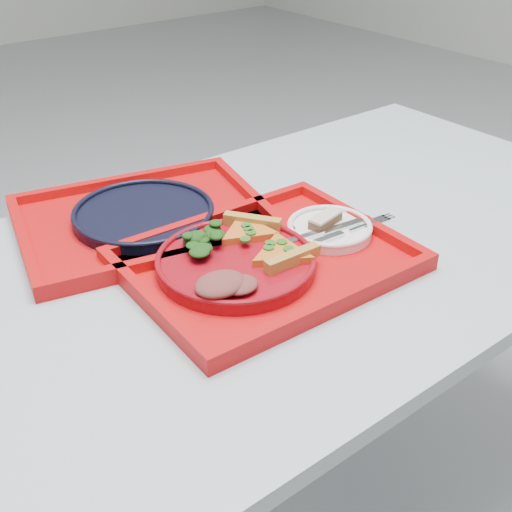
% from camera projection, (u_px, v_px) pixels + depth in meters
% --- Properties ---
extents(table, '(1.60, 0.80, 0.75)m').
position_uv_depth(table, '(260.00, 287.00, 1.15)').
color(table, '#A8B4BD').
rests_on(table, ground).
extents(tray_main, '(0.46, 0.37, 0.01)m').
position_uv_depth(tray_main, '(266.00, 263.00, 1.07)').
color(tray_main, '#B8090B').
rests_on(tray_main, table).
extents(tray_far, '(0.52, 0.44, 0.01)m').
position_uv_depth(tray_far, '(144.00, 222.00, 1.20)').
color(tray_far, '#B8090B').
rests_on(tray_far, table).
extents(dinner_plate, '(0.26, 0.26, 0.02)m').
position_uv_depth(dinner_plate, '(236.00, 264.00, 1.04)').
color(dinner_plate, maroon).
rests_on(dinner_plate, tray_main).
extents(side_plate, '(0.15, 0.15, 0.01)m').
position_uv_depth(side_plate, '(329.00, 231.00, 1.14)').
color(side_plate, white).
rests_on(side_plate, tray_main).
extents(navy_plate, '(0.26, 0.26, 0.02)m').
position_uv_depth(navy_plate, '(144.00, 215.00, 1.19)').
color(navy_plate, black).
rests_on(navy_plate, tray_far).
extents(pizza_slice_a, '(0.10, 0.12, 0.02)m').
position_uv_depth(pizza_slice_a, '(281.00, 251.00, 1.04)').
color(pizza_slice_a, orange).
rests_on(pizza_slice_a, dinner_plate).
extents(pizza_slice_b, '(0.15, 0.15, 0.02)m').
position_uv_depth(pizza_slice_b, '(247.00, 229.00, 1.10)').
color(pizza_slice_b, orange).
rests_on(pizza_slice_b, dinner_plate).
extents(salad_heap, '(0.09, 0.08, 0.04)m').
position_uv_depth(salad_heap, '(210.00, 237.00, 1.06)').
color(salad_heap, black).
rests_on(salad_heap, dinner_plate).
extents(meat_portion, '(0.08, 0.07, 0.02)m').
position_uv_depth(meat_portion, '(220.00, 284.00, 0.96)').
color(meat_portion, brown).
rests_on(meat_portion, dinner_plate).
extents(dessert_bar, '(0.07, 0.04, 0.02)m').
position_uv_depth(dessert_bar, '(325.00, 220.00, 1.14)').
color(dessert_bar, '#53341B').
rests_on(dessert_bar, side_plate).
extents(knife, '(0.19, 0.04, 0.01)m').
position_uv_depth(knife, '(330.00, 229.00, 1.13)').
color(knife, silver).
rests_on(knife, side_plate).
extents(fork, '(0.19, 0.03, 0.01)m').
position_uv_depth(fork, '(349.00, 231.00, 1.12)').
color(fork, silver).
rests_on(fork, side_plate).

